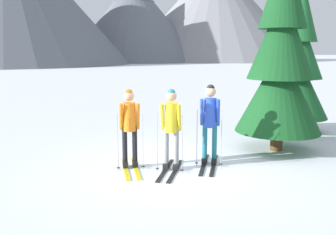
{
  "coord_description": "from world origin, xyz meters",
  "views": [
    {
      "loc": [
        -1.44,
        -8.13,
        2.56
      ],
      "look_at": [
        -0.22,
        0.29,
        1.05
      ],
      "focal_mm": 40.38,
      "sensor_mm": 36.0,
      "label": 1
    }
  ],
  "objects_px": {
    "skier_in_blue": "(210,120)",
    "pine_tree_near": "(298,63)",
    "skier_in_yellow": "(171,124)",
    "pine_tree_mid": "(281,57)",
    "skier_in_orange": "(129,125)"
  },
  "relations": [
    {
      "from": "pine_tree_near",
      "to": "skier_in_orange",
      "type": "bearing_deg",
      "value": -150.37
    },
    {
      "from": "skier_in_blue",
      "to": "pine_tree_mid",
      "type": "height_order",
      "value": "pine_tree_mid"
    },
    {
      "from": "skier_in_yellow",
      "to": "pine_tree_near",
      "type": "distance_m",
      "value": 5.73
    },
    {
      "from": "skier_in_orange",
      "to": "pine_tree_near",
      "type": "bearing_deg",
      "value": 29.63
    },
    {
      "from": "skier_in_orange",
      "to": "pine_tree_mid",
      "type": "height_order",
      "value": "pine_tree_mid"
    },
    {
      "from": "pine_tree_near",
      "to": "pine_tree_mid",
      "type": "xyz_separation_m",
      "value": [
        -1.56,
        -2.13,
        0.21
      ]
    },
    {
      "from": "skier_in_orange",
      "to": "pine_tree_mid",
      "type": "xyz_separation_m",
      "value": [
        3.84,
        0.94,
        1.43
      ]
    },
    {
      "from": "skier_in_yellow",
      "to": "skier_in_blue",
      "type": "bearing_deg",
      "value": 16.02
    },
    {
      "from": "skier_in_yellow",
      "to": "pine_tree_mid",
      "type": "height_order",
      "value": "pine_tree_mid"
    },
    {
      "from": "skier_in_orange",
      "to": "skier_in_yellow",
      "type": "height_order",
      "value": "skier_in_yellow"
    },
    {
      "from": "skier_in_orange",
      "to": "skier_in_blue",
      "type": "bearing_deg",
      "value": -0.07
    },
    {
      "from": "pine_tree_near",
      "to": "pine_tree_mid",
      "type": "relative_size",
      "value": 0.91
    },
    {
      "from": "pine_tree_near",
      "to": "pine_tree_mid",
      "type": "height_order",
      "value": "pine_tree_mid"
    },
    {
      "from": "skier_in_yellow",
      "to": "pine_tree_mid",
      "type": "distance_m",
      "value": 3.48
    },
    {
      "from": "skier_in_blue",
      "to": "pine_tree_near",
      "type": "bearing_deg",
      "value": 40.53
    }
  ]
}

